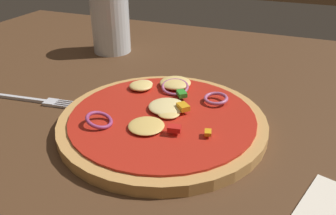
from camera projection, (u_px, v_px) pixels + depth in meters
dining_table at (147, 152)px, 0.45m from camera, size 1.27×1.10×0.04m
pizza at (163, 119)px, 0.47m from camera, size 0.28×0.28×0.03m
fork at (29, 99)px, 0.53m from camera, size 0.18×0.03×0.01m
beer_glass at (111, 27)px, 0.72m from camera, size 0.08×0.08×0.12m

